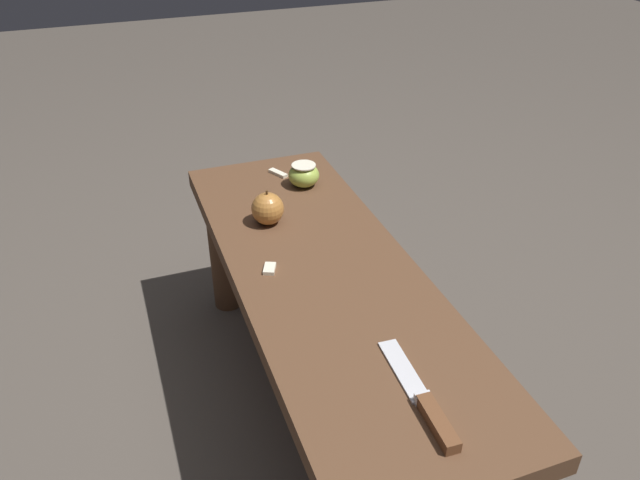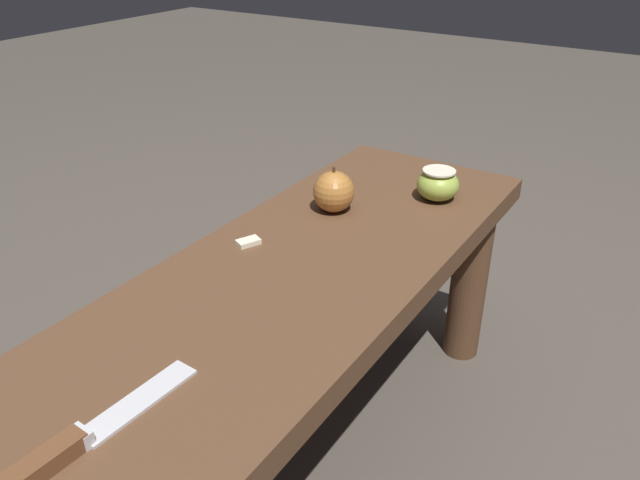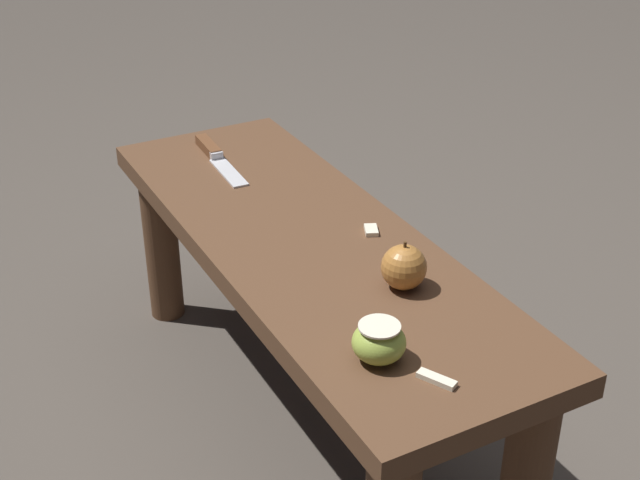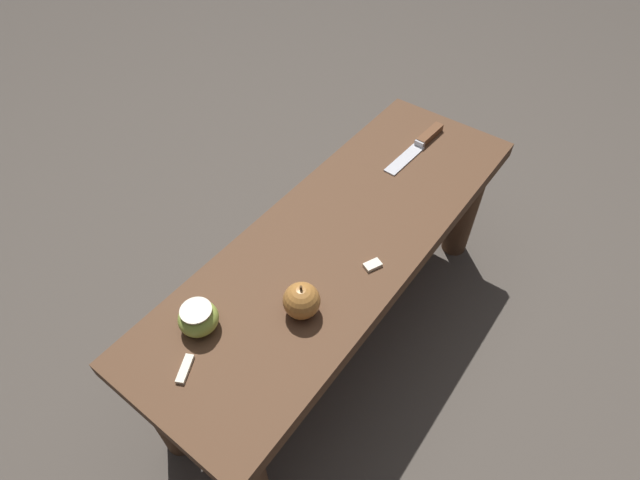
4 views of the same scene
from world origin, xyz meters
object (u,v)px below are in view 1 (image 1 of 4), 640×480
(knife, at_px, (427,407))
(apple_whole, at_px, (268,209))
(wooden_bench, at_px, (326,306))
(apple_cut, at_px, (304,175))

(knife, xyz_separation_m, apple_whole, (0.60, 0.07, 0.03))
(wooden_bench, relative_size, knife, 4.42)
(wooden_bench, bearing_deg, knife, -177.72)
(wooden_bench, bearing_deg, apple_cut, -11.99)
(apple_whole, xyz_separation_m, apple_cut, (0.14, -0.13, -0.01))
(wooden_bench, relative_size, apple_cut, 14.11)
(apple_cut, bearing_deg, knife, 175.37)
(wooden_bench, xyz_separation_m, apple_whole, (0.22, 0.06, 0.13))
(knife, bearing_deg, apple_whole, 9.51)
(wooden_bench, relative_size, apple_whole, 13.15)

